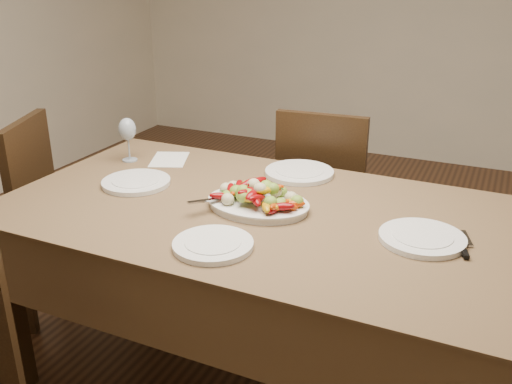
{
  "coord_description": "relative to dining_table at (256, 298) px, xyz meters",
  "views": [
    {
      "loc": [
        0.8,
        -1.79,
        1.58
      ],
      "look_at": [
        0.02,
        -0.09,
        0.82
      ],
      "focal_mm": 40.0,
      "sensor_mm": 36.0,
      "label": 1
    }
  ],
  "objects": [
    {
      "name": "chair_far",
      "position": [
        0.01,
        0.86,
        0.1
      ],
      "size": [
        0.45,
        0.45,
        0.95
      ],
      "primitive_type": null,
      "rotation": [
        0.0,
        0.0,
        3.21
      ],
      "color": "black",
      "rests_on": "ground"
    },
    {
      "name": "menu_card",
      "position": [
        -0.57,
        0.33,
        0.38
      ],
      "size": [
        0.22,
        0.25,
        0.0
      ],
      "primitive_type": "cube",
      "rotation": [
        0.0,
        0.0,
        0.39
      ],
      "color": "silver",
      "rests_on": "dining_table"
    },
    {
      "name": "plate_far",
      "position": [
        0.02,
        0.39,
        0.39
      ],
      "size": [
        0.28,
        0.28,
        0.02
      ],
      "primitive_type": "cylinder",
      "color": "white",
      "rests_on": "dining_table"
    },
    {
      "name": "table_knife",
      "position": [
        0.71,
        -0.01,
        0.38
      ],
      "size": [
        0.08,
        0.2,
        0.01
      ],
      "primitive_type": null,
      "rotation": [
        0.0,
        0.0,
        0.32
      ],
      "color": "#9EA0A8",
      "rests_on": "dining_table"
    },
    {
      "name": "roasted_vegetables",
      "position": [
        0.01,
        -0.0,
        0.45
      ],
      "size": [
        0.3,
        0.2,
        0.09
      ],
      "primitive_type": null,
      "rotation": [
        0.0,
        0.0,
        -0.01
      ],
      "color": "#700507",
      "rests_on": "serving_platter"
    },
    {
      "name": "plate_right",
      "position": [
        0.58,
        -0.02,
        0.39
      ],
      "size": [
        0.27,
        0.27,
        0.02
      ],
      "primitive_type": "cylinder",
      "color": "white",
      "rests_on": "dining_table"
    },
    {
      "name": "wine_glass",
      "position": [
        -0.72,
        0.24,
        0.48
      ],
      "size": [
        0.08,
        0.08,
        0.2
      ],
      "primitive_type": null,
      "color": "#8C99A5",
      "rests_on": "dining_table"
    },
    {
      "name": "dining_table",
      "position": [
        0.0,
        0.0,
        0.0
      ],
      "size": [
        1.85,
        1.06,
        0.76
      ],
      "primitive_type": "cube",
      "rotation": [
        0.0,
        0.0,
        -0.01
      ],
      "color": "brown",
      "rests_on": "ground"
    },
    {
      "name": "floor",
      "position": [
        -0.02,
        0.09,
        -0.38
      ],
      "size": [
        6.0,
        6.0,
        0.0
      ],
      "primitive_type": "plane",
      "color": "#3A2111",
      "rests_on": "ground"
    },
    {
      "name": "serving_platter",
      "position": [
        0.01,
        -0.0,
        0.39
      ],
      "size": [
        0.37,
        0.27,
        0.02
      ],
      "primitive_type": "ellipsoid",
      "rotation": [
        0.0,
        0.0,
        -0.01
      ],
      "color": "white",
      "rests_on": "dining_table"
    },
    {
      "name": "plate_left",
      "position": [
        -0.53,
        0.01,
        0.39
      ],
      "size": [
        0.27,
        0.27,
        0.02
      ],
      "primitive_type": "cylinder",
      "color": "white",
      "rests_on": "dining_table"
    },
    {
      "name": "serving_spoon",
      "position": [
        -0.06,
        -0.04,
        0.43
      ],
      "size": [
        0.27,
        0.2,
        0.03
      ],
      "primitive_type": null,
      "rotation": [
        0.0,
        0.0,
        -0.56
      ],
      "color": "#9EA0A8",
      "rests_on": "serving_platter"
    },
    {
      "name": "plate_near",
      "position": [
        0.0,
        -0.33,
        0.39
      ],
      "size": [
        0.25,
        0.25,
        0.02
      ],
      "primitive_type": "cylinder",
      "color": "white",
      "rests_on": "dining_table"
    }
  ]
}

